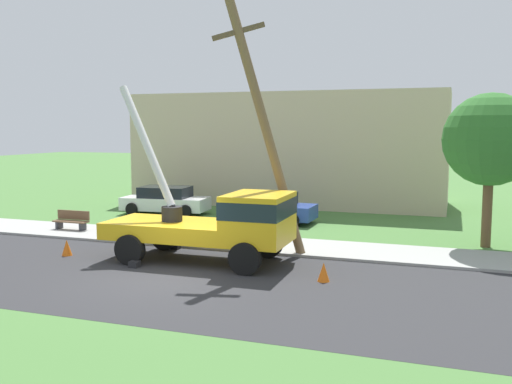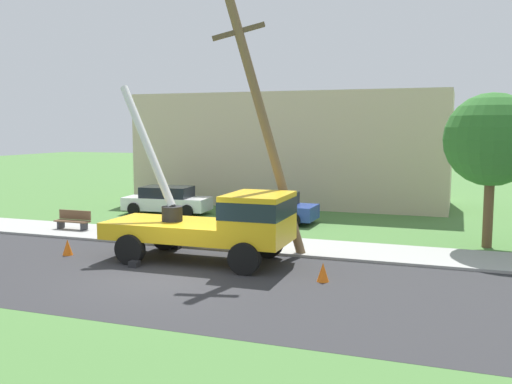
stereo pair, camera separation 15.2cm
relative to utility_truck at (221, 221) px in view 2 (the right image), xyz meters
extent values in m
plane|color=#477538|center=(-0.87, 9.68, -1.41)|extent=(120.00, 120.00, 0.00)
cube|color=#2B2B2D|center=(-0.87, -2.32, -1.40)|extent=(80.00, 7.79, 0.01)
cube|color=#9E9E99|center=(-0.87, 3.01, -1.36)|extent=(80.00, 2.87, 0.10)
cube|color=gold|center=(-1.80, -0.04, -0.38)|extent=(4.33, 2.46, 0.55)
cube|color=gold|center=(1.30, 0.00, 0.14)|extent=(1.93, 2.42, 1.60)
cube|color=#19232D|center=(1.30, 0.00, 0.49)|extent=(1.95, 2.44, 0.56)
cylinder|color=black|center=(-1.78, -0.04, 0.14)|extent=(0.70, 0.70, 0.50)
cylinder|color=silver|center=(-3.07, 0.60, 2.44)|extent=(2.90, 1.62, 4.26)
cube|color=black|center=(-2.38, -1.50, -1.31)|extent=(0.30, 0.30, 0.20)
cube|color=black|center=(-2.42, 1.40, -1.31)|extent=(0.30, 0.30, 0.20)
cylinder|color=black|center=(1.27, -1.20, -0.91)|extent=(1.00, 0.30, 1.00)
cylinder|color=black|center=(1.24, 1.20, -0.91)|extent=(1.00, 0.30, 1.00)
cylinder|color=black|center=(-2.70, -1.25, -0.91)|extent=(1.00, 0.30, 1.00)
cylinder|color=black|center=(-2.73, 1.15, -0.91)|extent=(1.00, 0.30, 1.00)
cylinder|color=brown|center=(1.10, 1.41, 2.92)|extent=(2.67, 1.44, 8.74)
cube|color=brown|center=(0.24, 1.02, 6.20)|extent=(1.68, 0.88, 0.65)
cone|color=orange|center=(3.69, -1.15, -1.13)|extent=(0.36, 0.36, 0.56)
cone|color=orange|center=(-5.50, -0.81, -1.13)|extent=(0.36, 0.36, 0.56)
cube|color=silver|center=(-6.85, 8.86, -0.86)|extent=(4.54, 2.17, 0.65)
cube|color=black|center=(-6.85, 8.86, -0.26)|extent=(2.60, 1.86, 0.55)
cylinder|color=black|center=(-5.33, 8.09, -1.09)|extent=(0.64, 0.22, 0.64)
cylinder|color=black|center=(-5.48, 9.89, -1.09)|extent=(0.64, 0.22, 0.64)
cylinder|color=black|center=(-8.22, 7.84, -1.09)|extent=(0.64, 0.22, 0.64)
cylinder|color=black|center=(-8.38, 9.64, -1.09)|extent=(0.64, 0.22, 0.64)
cube|color=#263F99|center=(-1.03, 8.15, -0.86)|extent=(4.43, 1.87, 0.65)
cube|color=black|center=(-1.03, 8.15, -0.26)|extent=(2.49, 1.70, 0.55)
cylinder|color=black|center=(0.40, 7.23, -1.09)|extent=(0.64, 0.22, 0.64)
cylinder|color=black|center=(0.43, 9.03, -1.09)|extent=(0.64, 0.22, 0.64)
cylinder|color=black|center=(-2.50, 7.27, -1.09)|extent=(0.64, 0.22, 0.64)
cylinder|color=black|center=(-2.47, 9.07, -1.09)|extent=(0.64, 0.22, 0.64)
cube|color=brown|center=(-8.25, 3.01, -0.96)|extent=(1.60, 0.44, 0.06)
cube|color=brown|center=(-8.25, 3.21, -0.71)|extent=(1.60, 0.06, 0.40)
cube|color=#333338|center=(-8.85, 3.01, -1.18)|extent=(0.10, 0.40, 0.45)
cube|color=#333338|center=(-7.65, 3.01, -1.18)|extent=(0.10, 0.40, 0.45)
cylinder|color=brown|center=(8.38, 5.59, 0.46)|extent=(0.36, 0.36, 3.75)
sphere|color=#2D6B28|center=(8.38, 5.59, 2.61)|extent=(3.42, 3.42, 3.42)
cube|color=#C6B293|center=(-2.10, 15.50, 1.79)|extent=(18.00, 6.00, 6.40)
camera|label=1|loc=(7.14, -16.91, 3.04)|focal=39.69mm
camera|label=2|loc=(7.28, -16.86, 3.04)|focal=39.69mm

